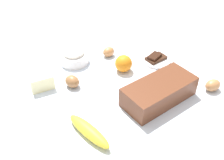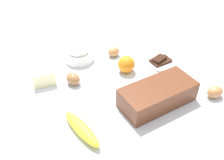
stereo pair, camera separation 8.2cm
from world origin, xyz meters
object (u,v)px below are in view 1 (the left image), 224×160
egg_loose (109,52)px  egg_beside_bowl (213,85)px  orange_fruit (124,63)px  egg_near_butter (72,81)px  loaf_pan (159,91)px  flour_bowl (74,56)px  chocolate_plate (156,59)px  banana (89,131)px  butter_block (42,81)px

egg_loose → egg_beside_bowl: bearing=103.5°
orange_fruit → egg_near_butter: 0.23m
orange_fruit → egg_beside_bowl: bearing=113.6°
loaf_pan → egg_near_butter: 0.34m
egg_loose → orange_fruit: bearing=73.7°
flour_bowl → chocolate_plate: bearing=135.2°
orange_fruit → egg_near_butter: (0.22, -0.08, -0.01)m
egg_loose → chocolate_plate: (-0.12, 0.18, -0.01)m
egg_near_butter → chocolate_plate: size_ratio=0.48×
flour_bowl → egg_beside_bowl: bearing=115.1°
banana → butter_block: bearing=-96.2°
egg_beside_bowl → egg_loose: size_ratio=1.15×
flour_bowl → butter_block: 0.21m
flour_bowl → butter_block: bearing=12.5°
loaf_pan → chocolate_plate: 0.26m
flour_bowl → banana: 0.43m
orange_fruit → chocolate_plate: orange_fruit is taller
orange_fruit → egg_near_butter: bearing=-18.8°
orange_fruit → butter_block: orange_fruit is taller
orange_fruit → egg_beside_bowl: size_ratio=1.13×
butter_block → egg_loose: 0.35m
banana → butter_block: butter_block is taller
egg_beside_bowl → egg_loose: bearing=-76.5°
flour_bowl → orange_fruit: bearing=117.5°
banana → butter_block: (-0.03, -0.32, 0.01)m
flour_bowl → egg_near_butter: bearing=47.9°
egg_beside_bowl → egg_loose: 0.48m
butter_block → chocolate_plate: butter_block is taller
egg_beside_bowl → chocolate_plate: egg_beside_bowl is taller
loaf_pan → egg_near_butter: bearing=-50.1°
loaf_pan → chocolate_plate: bearing=-132.1°
butter_block → egg_beside_bowl: butter_block is taller
orange_fruit → egg_loose: size_ratio=1.30×
banana → orange_fruit: size_ratio=2.57×
banana → egg_beside_bowl: bearing=160.0°
loaf_pan → chocolate_plate: size_ratio=2.29×
flour_bowl → orange_fruit: orange_fruit is taller
butter_block → egg_beside_bowl: size_ratio=1.38×
chocolate_plate → flour_bowl: bearing=-44.8°
orange_fruit → butter_block: size_ratio=0.82×
butter_block → egg_beside_bowl: (-0.46, 0.50, -0.01)m
orange_fruit → chocolate_plate: 0.17m
flour_bowl → egg_loose: 0.16m
flour_bowl → orange_fruit: size_ratio=1.75×
flour_bowl → chocolate_plate: (-0.26, 0.26, -0.02)m
flour_bowl → chocolate_plate: flour_bowl is taller
flour_bowl → banana: size_ratio=0.68×
egg_beside_bowl → egg_near_butter: bearing=-48.2°
loaf_pan → chocolate_plate: (-0.20, -0.16, -0.03)m
chocolate_plate → banana: bearing=11.6°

